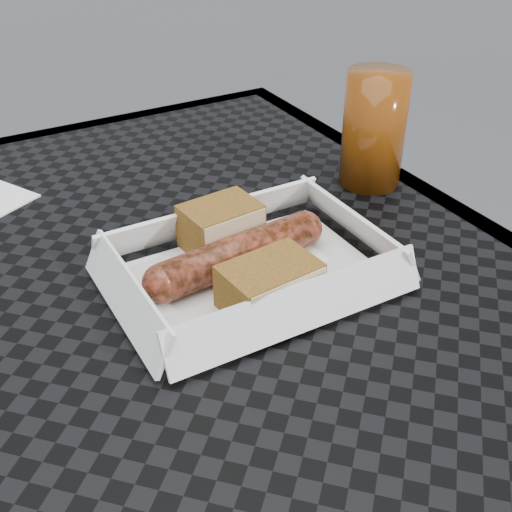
{
  "coord_description": "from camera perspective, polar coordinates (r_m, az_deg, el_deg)",
  "views": [
    {
      "loc": [
        -0.11,
        -0.47,
        1.09
      ],
      "look_at": [
        0.13,
        -0.06,
        0.78
      ],
      "focal_mm": 45.0,
      "sensor_mm": 36.0,
      "label": 1
    }
  ],
  "objects": [
    {
      "name": "patio_table",
      "position": [
        0.64,
        -12.76,
        -8.52
      ],
      "size": [
        0.8,
        0.8,
        0.74
      ],
      "color": "black",
      "rests_on": "ground"
    },
    {
      "name": "food_tray",
      "position": [
        0.59,
        -0.48,
        -1.8
      ],
      "size": [
        0.22,
        0.15,
        0.0
      ],
      "primitive_type": "cube",
      "color": "white",
      "rests_on": "patio_table"
    },
    {
      "name": "bratwurst",
      "position": [
        0.58,
        -1.63,
        0.15
      ],
      "size": [
        0.19,
        0.05,
        0.04
      ],
      "rotation": [
        0.0,
        0.0,
        0.1
      ],
      "color": "maroon",
      "rests_on": "food_tray"
    },
    {
      "name": "bread_near",
      "position": [
        0.62,
        -3.15,
        2.68
      ],
      "size": [
        0.08,
        0.06,
        0.04
      ],
      "primitive_type": "cube",
      "rotation": [
        0.0,
        0.0,
        0.1
      ],
      "color": "brown",
      "rests_on": "food_tray"
    },
    {
      "name": "bread_far",
      "position": [
        0.54,
        1.21,
        -2.62
      ],
      "size": [
        0.08,
        0.06,
        0.04
      ],
      "primitive_type": "cube",
      "rotation": [
        0.0,
        0.0,
        0.1
      ],
      "color": "brown",
      "rests_on": "food_tray"
    },
    {
      "name": "veg_garnish",
      "position": [
        0.58,
        7.52,
        -2.18
      ],
      "size": [
        0.03,
        0.03,
        0.0
      ],
      "color": "red",
      "rests_on": "food_tray"
    },
    {
      "name": "drink_glass",
      "position": [
        0.74,
        10.43,
        11.01
      ],
      "size": [
        0.07,
        0.07,
        0.13
      ],
      "primitive_type": "cylinder",
      "color": "#622C08",
      "rests_on": "patio_table"
    }
  ]
}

